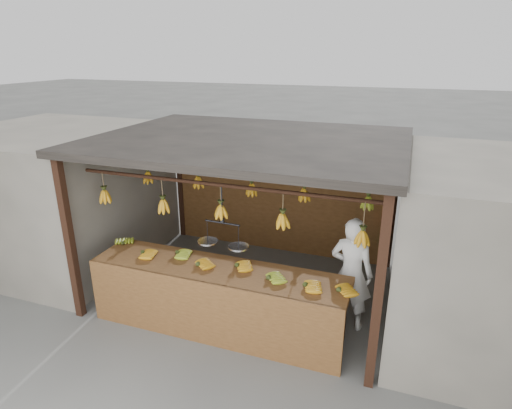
% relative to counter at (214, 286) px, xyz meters
% --- Properties ---
extents(ground, '(80.00, 80.00, 0.00)m').
position_rel_counter_xyz_m(ground, '(0.02, 1.23, -0.71)').
color(ground, '#5B5B57').
extents(stall, '(4.30, 3.30, 2.40)m').
position_rel_counter_xyz_m(stall, '(0.02, 1.56, 1.26)').
color(stall, black).
rests_on(stall, ground).
extents(neighbor_left, '(3.00, 3.00, 2.30)m').
position_rel_counter_xyz_m(neighbor_left, '(-3.58, 1.23, 0.44)').
color(neighbor_left, slate).
rests_on(neighbor_left, ground).
extents(counter, '(3.44, 0.78, 0.96)m').
position_rel_counter_xyz_m(counter, '(0.00, 0.00, 0.00)').
color(counter, brown).
rests_on(counter, ground).
extents(hanging_bananas, '(3.62, 2.23, 0.39)m').
position_rel_counter_xyz_m(hanging_bananas, '(0.02, 1.23, 0.91)').
color(hanging_bananas, orange).
rests_on(hanging_bananas, ground).
extents(balance_scale, '(0.70, 0.27, 0.81)m').
position_rel_counter_xyz_m(balance_scale, '(0.04, 0.23, 0.54)').
color(balance_scale, black).
rests_on(balance_scale, ground).
extents(vendor, '(0.62, 0.46, 1.57)m').
position_rel_counter_xyz_m(vendor, '(1.62, 0.78, 0.08)').
color(vendor, white).
rests_on(vendor, ground).
extents(bag_bundles, '(0.08, 0.26, 1.19)m').
position_rel_counter_xyz_m(bag_bundles, '(1.96, 2.58, 0.28)').
color(bag_bundles, '#1426BF').
rests_on(bag_bundles, ground).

